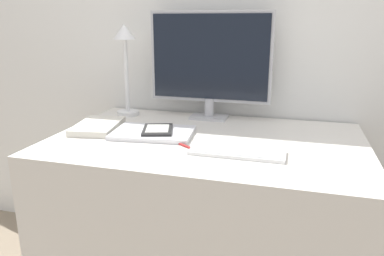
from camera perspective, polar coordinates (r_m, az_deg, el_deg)
name	(u,v)px	position (r m, az deg, el deg)	size (l,w,h in m)	color
wall_back	(230,13)	(1.79, 5.76, 17.07)	(3.60, 0.05, 2.40)	silver
desk	(206,222)	(1.60, 2.15, -14.09)	(1.19, 0.77, 0.73)	silver
monitor	(210,61)	(1.70, 2.74, 10.15)	(0.55, 0.11, 0.48)	#B7B7BC
keyboard	(237,152)	(1.29, 6.91, -3.64)	(0.32, 0.12, 0.01)	silver
laptop	(153,133)	(1.49, -5.93, -0.72)	(0.33, 0.25, 0.02)	silver
ereader	(158,130)	(1.49, -5.28, -0.23)	(0.15, 0.19, 0.01)	black
desk_lamp	(125,55)	(1.79, -10.12, 10.95)	(0.10, 0.10, 0.42)	white
notebook	(98,126)	(1.61, -14.16, 0.27)	(0.20, 0.28, 0.03)	silver
pen	(189,147)	(1.33, -0.49, -2.96)	(0.12, 0.09, 0.01)	maroon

